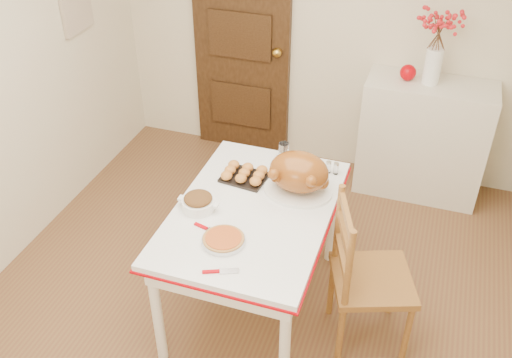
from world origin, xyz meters
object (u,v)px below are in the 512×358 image
(sideboard, at_px, (422,139))
(chair_oak, at_px, (373,277))
(kitchen_table, at_px, (253,259))
(turkey_platter, at_px, (299,174))
(pumpkin_pie, at_px, (223,239))

(sideboard, relative_size, chair_oak, 0.96)
(kitchen_table, xyz_separation_m, chair_oak, (0.74, -0.03, 0.11))
(sideboard, xyz_separation_m, turkey_platter, (-0.66, -1.42, 0.44))
(chair_oak, bearing_deg, sideboard, -24.15)
(sideboard, distance_m, chair_oak, 1.70)
(kitchen_table, distance_m, turkey_platter, 0.62)
(chair_oak, height_order, pumpkin_pie, chair_oak)
(kitchen_table, bearing_deg, pumpkin_pie, -99.63)
(sideboard, bearing_deg, chair_oak, -94.20)
(kitchen_table, xyz_separation_m, pumpkin_pie, (-0.06, -0.33, 0.42))
(sideboard, bearing_deg, kitchen_table, -117.51)
(turkey_platter, bearing_deg, sideboard, 69.95)
(sideboard, height_order, chair_oak, chair_oak)
(sideboard, height_order, pumpkin_pie, sideboard)
(turkey_platter, xyz_separation_m, pumpkin_pie, (-0.26, -0.58, -0.11))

